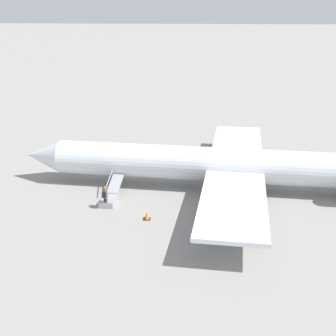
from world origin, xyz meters
The scene contains 5 objects.
ground_plane centered at (0.00, 0.00, 0.00)m, with size 600.00×600.00×0.00m, color gray.
airplane_main centered at (-1.03, 0.09, 2.19)m, with size 33.82×25.77×7.34m.
boarding_stairs centered at (8.42, 3.19, 0.38)m, with size 1.36×4.09×1.79m.
passenger centered at (8.54, 4.39, 1.00)m, with size 0.36×0.55×1.74m.
traffic_cone_near_stairs centered at (5.25, 6.00, 0.26)m, with size 0.50×0.50×0.55m.
Camera 1 is at (1.69, 36.06, 14.69)m, focal length 50.00 mm.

